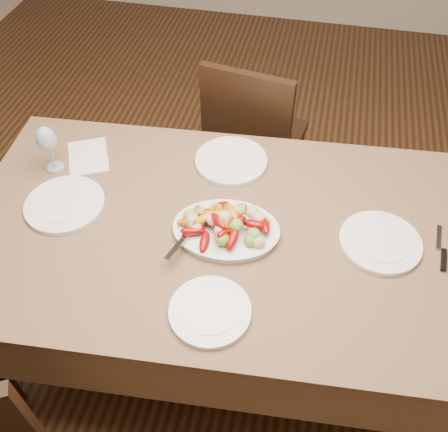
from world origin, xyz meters
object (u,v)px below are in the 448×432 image
plate_right (380,242)px  dining_table (224,289)px  chair_far (257,137)px  plate_far (231,161)px  wine_glass (49,147)px  plate_left (65,204)px  serving_platter (226,231)px  plate_near (210,311)px

plate_right → dining_table: bearing=-175.4°
dining_table → chair_far: size_ratio=1.94×
plate_far → wine_glass: (-0.66, -0.18, 0.09)m
dining_table → plate_right: plate_right is taller
chair_far → plate_right: bearing=133.3°
plate_far → wine_glass: wine_glass is taller
plate_left → plate_right: (1.11, 0.06, 0.00)m
serving_platter → plate_far: serving_platter is taller
serving_platter → plate_left: serving_platter is taller
dining_table → wine_glass: wine_glass is taller
plate_right → plate_far: size_ratio=0.97×
chair_far → plate_near: size_ratio=3.81×
serving_platter → wine_glass: (-0.72, 0.19, 0.09)m
serving_platter → plate_far: bearing=99.1°
chair_far → plate_right: 1.03m
chair_far → dining_table: bearing=101.0°
chair_far → serving_platter: size_ratio=2.69×
wine_glass → plate_near: bearing=-34.3°
plate_left → chair_far: bearing=57.7°
serving_platter → plate_right: size_ratio=1.28×
plate_left → plate_far: size_ratio=1.01×
plate_left → plate_right: same height
plate_near → chair_far: bearing=92.4°
plate_far → plate_left: bearing=-146.2°
plate_far → wine_glass: size_ratio=1.38×
plate_near → serving_platter: bearing=93.5°
plate_left → plate_near: same height
dining_table → plate_left: size_ratio=6.44×
plate_left → plate_far: (0.54, 0.36, 0.00)m
plate_near → wine_glass: bearing=145.7°
plate_right → plate_far: 0.65m
chair_far → wine_glass: bearing=55.5°
chair_far → serving_platter: 0.94m
chair_far → plate_right: size_ratio=3.46×
plate_near → wine_glass: 0.90m
plate_far → plate_near: bearing=-83.5°
chair_far → plate_left: (-0.56, -0.89, 0.29)m
serving_platter → plate_left: (-0.59, 0.00, -0.00)m
wine_glass → chair_far: bearing=45.7°
serving_platter → plate_near: 0.32m
plate_left → wine_glass: wine_glass is taller
plate_right → chair_far: bearing=123.6°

